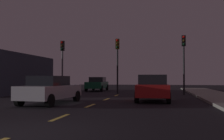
{
  "coord_description": "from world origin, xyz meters",
  "views": [
    {
      "loc": [
        3.44,
        -5.54,
        1.37
      ],
      "look_at": [
        -0.63,
        15.33,
        2.08
      ],
      "focal_mm": 39.59,
      "sensor_mm": 36.0,
      "label": 1
    }
  ],
  "objects": [
    {
      "name": "car_oncoming_far",
      "position": [
        -3.31,
        20.67,
        0.77
      ],
      "size": [
        1.97,
        4.46,
        1.5
      ],
      "color": "#0F4C2D",
      "rests_on": "ground_plane"
    },
    {
      "name": "car_adjacent_lane",
      "position": [
        -2.35,
        6.84,
        0.77
      ],
      "size": [
        2.14,
        4.34,
        1.5
      ],
      "color": "silver",
      "rests_on": "ground_plane"
    },
    {
      "name": "lane_stripe_third",
      "position": [
        0.0,
        6.4,
        0.0
      ],
      "size": [
        0.16,
        1.6,
        0.01
      ],
      "primitive_type": "cube",
      "color": "#EACC4C",
      "rests_on": "ground_plane"
    },
    {
      "name": "lane_stripe_second",
      "position": [
        0.0,
        2.6,
        0.0
      ],
      "size": [
        0.16,
        1.6,
        0.01
      ],
      "primitive_type": "cube",
      "color": "#EACC4C",
      "rests_on": "ground_plane"
    },
    {
      "name": "lane_stripe_fourth",
      "position": [
        0.0,
        10.2,
        0.0
      ],
      "size": [
        0.16,
        1.6,
        0.01
      ],
      "primitive_type": "cube",
      "color": "#EACC4C",
      "rests_on": "ground_plane"
    },
    {
      "name": "lane_stripe_fifth",
      "position": [
        0.0,
        14.0,
        0.0
      ],
      "size": [
        0.16,
        1.6,
        0.01
      ],
      "primitive_type": "cube",
      "color": "#EACC4C",
      "rests_on": "ground_plane"
    },
    {
      "name": "traffic_signal_left",
      "position": [
        -5.31,
        15.62,
        3.36
      ],
      "size": [
        0.32,
        0.38,
        4.79
      ],
      "color": "#4C4C51",
      "rests_on": "ground_plane"
    },
    {
      "name": "traffic_signal_center",
      "position": [
        -0.21,
        15.62,
        3.39
      ],
      "size": [
        0.32,
        0.38,
        4.82
      ],
      "color": "black",
      "rests_on": "ground_plane"
    },
    {
      "name": "car_stopped_ahead",
      "position": [
        2.97,
        9.77,
        0.8
      ],
      "size": [
        2.06,
        4.59,
        1.58
      ],
      "color": "#B21919",
      "rests_on": "ground_plane"
    },
    {
      "name": "traffic_signal_right",
      "position": [
        5.38,
        15.62,
        3.46
      ],
      "size": [
        0.32,
        0.38,
        4.94
      ],
      "color": "black",
      "rests_on": "ground_plane"
    },
    {
      "name": "storefront_left",
      "position": [
        -10.4,
        14.72,
        1.75
      ],
      "size": [
        4.8,
        9.73,
        3.51
      ],
      "primitive_type": "cube",
      "color": "#333847",
      "rests_on": "ground_plane"
    },
    {
      "name": "ground_plane",
      "position": [
        0.0,
        7.0,
        0.0
      ],
      "size": [
        80.0,
        80.0,
        0.0
      ],
      "primitive_type": "plane",
      "color": "black"
    }
  ]
}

